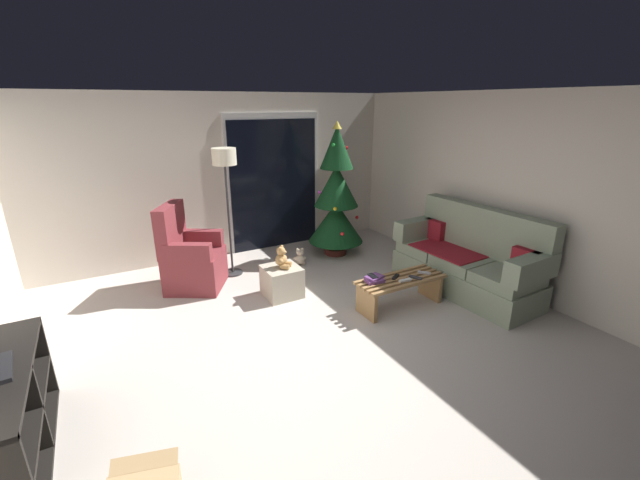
{
  "coord_description": "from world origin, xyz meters",
  "views": [
    {
      "loc": [
        -1.74,
        -3.11,
        2.35
      ],
      "look_at": [
        0.4,
        0.7,
        0.85
      ],
      "focal_mm": 22.57,
      "sensor_mm": 36.0,
      "label": 1
    }
  ],
  "objects": [
    {
      "name": "couch",
      "position": [
        2.32,
        0.17,
        0.4
      ],
      "size": [
        0.85,
        1.97,
        1.08
      ],
      "color": "gray",
      "rests_on": "ground"
    },
    {
      "name": "wall_right",
      "position": [
        2.86,
        0.0,
        1.25
      ],
      "size": [
        0.12,
        6.0,
        2.5
      ],
      "primitive_type": "cube",
      "color": "beige",
      "rests_on": "ground"
    },
    {
      "name": "ottoman",
      "position": [
        0.12,
        1.19,
        0.19
      ],
      "size": [
        0.44,
        0.44,
        0.39
      ],
      "primitive_type": "cube",
      "color": "#B2A893",
      "rests_on": "ground"
    },
    {
      "name": "patio_door_glass",
      "position": [
        0.82,
        2.97,
        1.05
      ],
      "size": [
        1.5,
        0.02,
        2.1
      ],
      "primitive_type": "cube",
      "color": "black",
      "rests_on": "ground"
    },
    {
      "name": "cell_phone",
      "position": [
        0.88,
        0.31,
        0.45
      ],
      "size": [
        0.08,
        0.15,
        0.01
      ],
      "primitive_type": "cube",
      "rotation": [
        0.0,
        0.0,
        -0.1
      ],
      "color": "black",
      "rests_on": "book_stack"
    },
    {
      "name": "media_shelf",
      "position": [
        -2.53,
        -0.28,
        0.34
      ],
      "size": [
        0.4,
        1.4,
        0.72
      ],
      "color": "black",
      "rests_on": "ground"
    },
    {
      "name": "book_stack",
      "position": [
        0.9,
        0.29,
        0.41
      ],
      "size": [
        0.24,
        0.2,
        0.06
      ],
      "color": "#6B3D7A",
      "rests_on": "coffee_table"
    },
    {
      "name": "remote_white",
      "position": [
        1.22,
        0.13,
        0.39
      ],
      "size": [
        0.16,
        0.06,
        0.02
      ],
      "primitive_type": "cube",
      "rotation": [
        0.0,
        0.0,
        4.63
      ],
      "color": "silver",
      "rests_on": "coffee_table"
    },
    {
      "name": "patio_door_frame",
      "position": [
        0.82,
        2.99,
        1.1
      ],
      "size": [
        1.6,
        0.02,
        2.2
      ],
      "primitive_type": "cube",
      "color": "silver",
      "rests_on": "ground"
    },
    {
      "name": "ground_plane",
      "position": [
        0.0,
        0.0,
        0.0
      ],
      "size": [
        7.0,
        7.0,
        0.0
      ],
      "primitive_type": "plane",
      "color": "#BCB2A8"
    },
    {
      "name": "coffee_table",
      "position": [
        1.23,
        0.22,
        0.25
      ],
      "size": [
        1.1,
        0.4,
        0.38
      ],
      "color": "#9E7547",
      "rests_on": "ground"
    },
    {
      "name": "teddy_bear_honey",
      "position": [
        0.13,
        1.18,
        0.51
      ],
      "size": [
        0.22,
        0.21,
        0.29
      ],
      "color": "tan",
      "rests_on": "ottoman"
    },
    {
      "name": "teddy_bear_cream_by_tree",
      "position": [
        0.76,
        1.97,
        0.12
      ],
      "size": [
        0.2,
        0.21,
        0.29
      ],
      "color": "beige",
      "rests_on": "ground"
    },
    {
      "name": "christmas_tree",
      "position": [
        1.5,
        2.14,
        0.92
      ],
      "size": [
        0.87,
        0.87,
        2.1
      ],
      "color": "#4C1E19",
      "rests_on": "ground"
    },
    {
      "name": "armchair",
      "position": [
        -0.82,
        2.01,
        0.4
      ],
      "size": [
        0.94,
        0.93,
        1.13
      ],
      "color": "maroon",
      "rests_on": "ground"
    },
    {
      "name": "remote_graphite",
      "position": [
        1.37,
        0.13,
        0.39
      ],
      "size": [
        0.12,
        0.16,
        0.02
      ],
      "primitive_type": "cube",
      "rotation": [
        0.0,
        0.0,
        3.67
      ],
      "color": "#333338",
      "rests_on": "coffee_table"
    },
    {
      "name": "remote_silver",
      "position": [
        1.56,
        0.18,
        0.39
      ],
      "size": [
        0.14,
        0.15,
        0.02
      ],
      "primitive_type": "cube",
      "rotation": [
        0.0,
        0.0,
        3.86
      ],
      "color": "#ADADB2",
      "rests_on": "coffee_table"
    },
    {
      "name": "floor_lamp",
      "position": [
        -0.22,
        2.17,
        1.51
      ],
      "size": [
        0.32,
        0.32,
        1.78
      ],
      "color": "#2D2D30",
      "rests_on": "ground"
    },
    {
      "name": "wall_back",
      "position": [
        0.0,
        3.06,
        1.25
      ],
      "size": [
        5.72,
        0.12,
        2.5
      ],
      "primitive_type": "cube",
      "color": "beige",
      "rests_on": "ground"
    },
    {
      "name": "remote_black",
      "position": [
        1.18,
        0.26,
        0.39
      ],
      "size": [
        0.16,
        0.12,
        0.02
      ],
      "primitive_type": "cube",
      "rotation": [
        0.0,
        0.0,
        5.26
      ],
      "color": "black",
      "rests_on": "coffee_table"
    }
  ]
}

